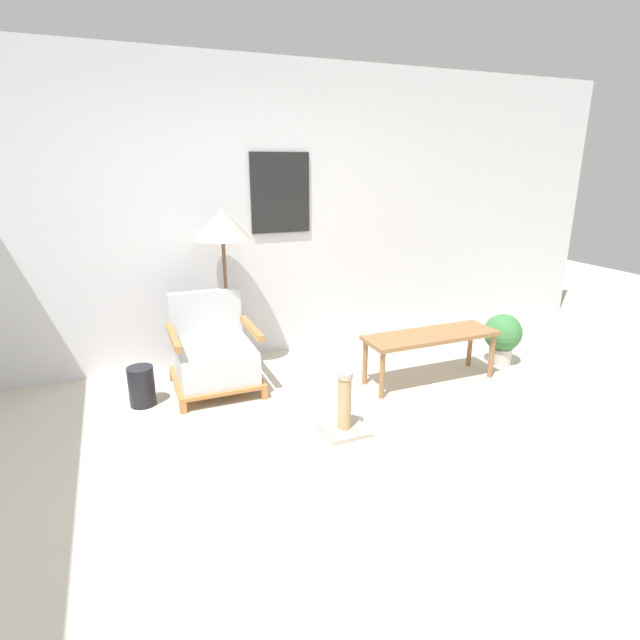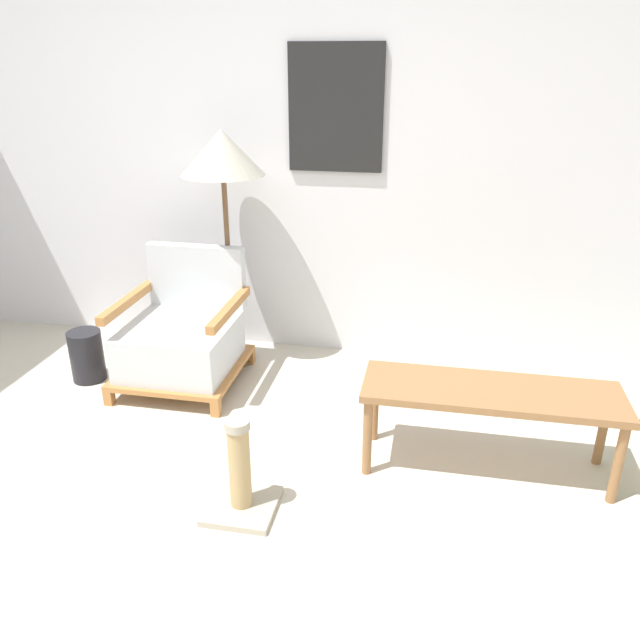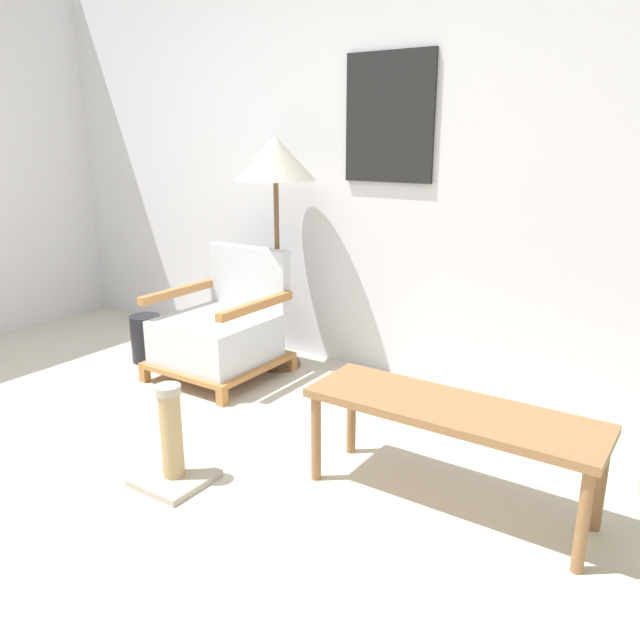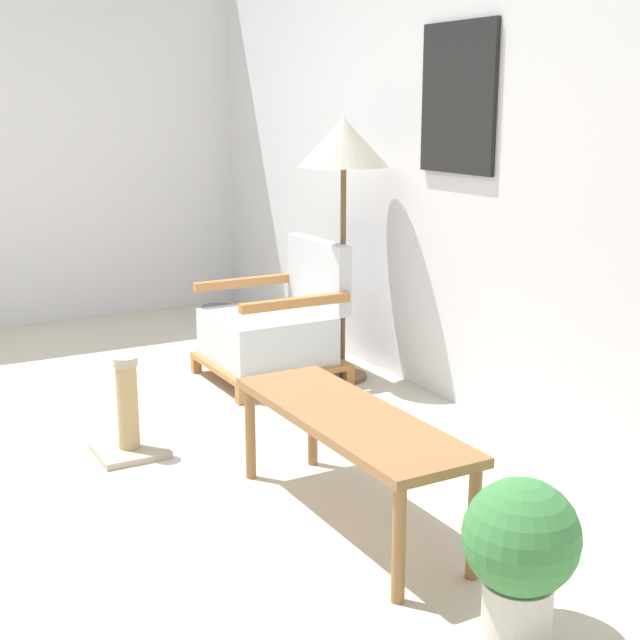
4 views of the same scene
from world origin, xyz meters
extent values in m
plane|color=beige|center=(0.00, 0.00, 0.00)|extent=(14.00, 14.00, 0.00)
cube|color=silver|center=(0.00, 2.27, 1.35)|extent=(8.00, 0.06, 2.70)
cube|color=black|center=(0.26, 2.23, 1.55)|extent=(0.56, 0.02, 0.72)
cube|color=#B2753D|center=(-0.87, 1.26, 0.05)|extent=(0.05, 0.05, 0.09)
cube|color=#B2753D|center=(-0.23, 1.26, 0.05)|extent=(0.05, 0.05, 0.09)
cube|color=#B2753D|center=(-0.87, 1.92, 0.05)|extent=(0.05, 0.05, 0.09)
cube|color=#B2753D|center=(-0.23, 1.92, 0.05)|extent=(0.05, 0.05, 0.09)
cube|color=#B2753D|center=(-0.55, 1.59, 0.11)|extent=(0.69, 0.70, 0.03)
cube|color=silver|center=(-0.55, 1.57, 0.25)|extent=(0.61, 0.60, 0.26)
cube|color=silver|center=(-0.55, 1.90, 0.58)|extent=(0.61, 0.08, 0.39)
cube|color=#B2753D|center=(-0.86, 1.59, 0.50)|extent=(0.05, 0.64, 0.05)
cube|color=#B2753D|center=(-0.24, 1.59, 0.50)|extent=(0.05, 0.64, 0.05)
cylinder|color=brown|center=(-0.35, 1.95, 0.01)|extent=(0.28, 0.28, 0.03)
cylinder|color=brown|center=(-0.35, 1.95, 0.61)|extent=(0.03, 0.03, 1.17)
cone|color=#B2AD9E|center=(-0.35, 1.95, 1.32)|extent=(0.49, 0.49, 0.26)
cube|color=olive|center=(1.19, 1.06, 0.41)|extent=(1.17, 0.37, 0.04)
cylinder|color=olive|center=(0.65, 0.91, 0.20)|extent=(0.04, 0.04, 0.40)
cylinder|color=olive|center=(1.74, 0.91, 0.20)|extent=(0.04, 0.04, 0.40)
cylinder|color=olive|center=(0.65, 1.21, 0.20)|extent=(0.04, 0.04, 0.40)
cylinder|color=olive|center=(1.74, 1.21, 0.20)|extent=(0.04, 0.04, 0.40)
cylinder|color=black|center=(-1.14, 1.52, 0.16)|extent=(0.20, 0.20, 0.31)
cube|color=#B2A893|center=(0.14, 0.55, 0.01)|extent=(0.30, 0.30, 0.03)
cylinder|color=tan|center=(0.14, 0.55, 0.22)|extent=(0.09, 0.09, 0.38)
cylinder|color=#B2A893|center=(0.14, 0.55, 0.43)|extent=(0.11, 0.11, 0.04)
camera|label=1|loc=(-1.21, -2.28, 1.81)|focal=28.00mm
camera|label=2|loc=(0.90, -1.54, 1.82)|focal=35.00mm
camera|label=3|loc=(2.02, -1.10, 1.45)|focal=35.00mm
camera|label=4|loc=(3.82, -0.53, 1.53)|focal=50.00mm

